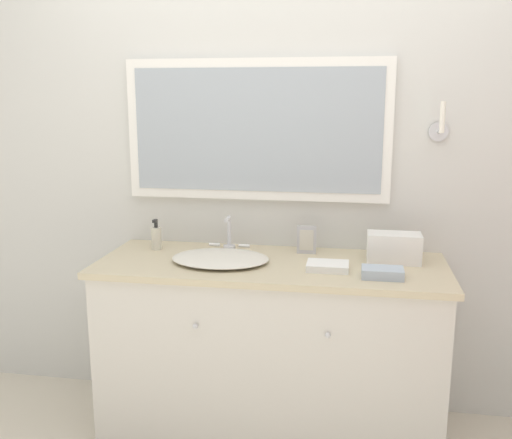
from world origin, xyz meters
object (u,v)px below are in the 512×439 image
Objects in this scene: sink_basin at (221,257)px; appliance_box at (394,248)px; soap_bottle at (156,237)px; picture_frame at (307,240)px.

sink_basin is 1.85× the size of appliance_box.
appliance_box is at bearing 9.17° from sink_basin.
soap_bottle is 1.15m from appliance_box.
sink_basin is at bearing -151.87° from picture_frame.
soap_bottle is 0.64× the size of appliance_box.
appliance_box is (1.15, -0.03, 0.01)m from soap_bottle.
appliance_box is (0.79, 0.13, 0.05)m from sink_basin.
sink_basin is 2.91× the size of soap_bottle.
appliance_box is at bearing -10.53° from picture_frame.
sink_basin is 0.43m from picture_frame.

